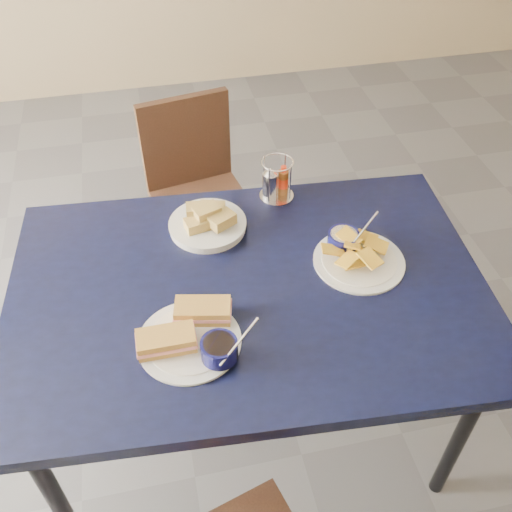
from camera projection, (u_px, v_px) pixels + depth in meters
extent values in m
plane|color=#4A4A4F|center=(280.00, 380.00, 2.21)|extent=(6.00, 6.00, 0.00)
cube|color=black|center=(248.00, 291.00, 1.56)|extent=(1.36, 0.96, 0.04)
cylinder|color=black|center=(462.00, 433.00, 1.66)|extent=(0.04, 0.04, 0.71)
cylinder|color=black|center=(71.00, 318.00, 1.97)|extent=(0.04, 0.04, 0.71)
cylinder|color=black|center=(376.00, 269.00, 2.15)|extent=(0.04, 0.04, 0.71)
cube|color=black|center=(202.00, 204.00, 2.38)|extent=(0.43, 0.42, 0.04)
cylinder|color=black|center=(175.00, 267.00, 2.40)|extent=(0.03, 0.03, 0.37)
cylinder|color=black|center=(245.00, 256.00, 2.45)|extent=(0.03, 0.03, 0.37)
cylinder|color=black|center=(167.00, 224.00, 2.60)|extent=(0.03, 0.03, 0.37)
cylinder|color=black|center=(233.00, 215.00, 2.65)|extent=(0.03, 0.03, 0.37)
cube|color=black|center=(193.00, 140.00, 2.35)|extent=(0.37, 0.10, 0.39)
cylinder|color=white|center=(189.00, 341.00, 1.41)|extent=(0.26, 0.26, 0.01)
cylinder|color=white|center=(189.00, 340.00, 1.40)|extent=(0.21, 0.21, 0.00)
cube|color=#C69547|center=(166.00, 341.00, 1.37)|extent=(0.14, 0.07, 0.04)
cube|color=pink|center=(166.00, 342.00, 1.37)|extent=(0.15, 0.08, 0.01)
cube|color=#C69547|center=(203.00, 311.00, 1.44)|extent=(0.15, 0.10, 0.04)
cube|color=pink|center=(203.00, 312.00, 1.44)|extent=(0.16, 0.10, 0.01)
cylinder|color=#090932|center=(219.00, 349.00, 1.35)|extent=(0.09, 0.09, 0.05)
cylinder|color=black|center=(219.00, 345.00, 1.34)|extent=(0.08, 0.08, 0.01)
cylinder|color=silver|center=(239.00, 342.00, 1.31)|extent=(0.11, 0.07, 0.08)
cylinder|color=white|center=(359.00, 261.00, 1.61)|extent=(0.26, 0.26, 0.01)
cylinder|color=white|center=(359.00, 260.00, 1.61)|extent=(0.21, 0.21, 0.00)
cube|color=gold|center=(352.00, 252.00, 1.62)|extent=(0.08, 0.06, 0.02)
cube|color=gold|center=(354.00, 241.00, 1.65)|extent=(0.05, 0.07, 0.03)
cube|color=gold|center=(354.00, 263.00, 1.58)|extent=(0.07, 0.05, 0.02)
cube|color=gold|center=(365.00, 239.00, 1.64)|extent=(0.08, 0.08, 0.02)
cube|color=gold|center=(376.00, 247.00, 1.61)|extent=(0.08, 0.07, 0.03)
cube|color=gold|center=(333.00, 252.00, 1.59)|extent=(0.07, 0.06, 0.02)
cube|color=gold|center=(348.00, 261.00, 1.55)|extent=(0.08, 0.07, 0.02)
cube|color=gold|center=(352.00, 245.00, 1.59)|extent=(0.07, 0.08, 0.03)
cube|color=gold|center=(348.00, 241.00, 1.60)|extent=(0.07, 0.08, 0.03)
cube|color=gold|center=(370.00, 260.00, 1.54)|extent=(0.07, 0.08, 0.02)
cylinder|color=#090932|center=(343.00, 240.00, 1.62)|extent=(0.09, 0.09, 0.05)
cylinder|color=beige|center=(344.00, 236.00, 1.61)|extent=(0.08, 0.08, 0.01)
cylinder|color=silver|center=(362.00, 231.00, 1.59)|extent=(0.11, 0.07, 0.08)
cylinder|color=white|center=(208.00, 226.00, 1.71)|extent=(0.23, 0.23, 0.02)
cylinder|color=white|center=(208.00, 223.00, 1.70)|extent=(0.19, 0.19, 0.00)
cube|color=tan|center=(198.00, 224.00, 1.67)|extent=(0.08, 0.06, 0.03)
cube|color=tan|center=(212.00, 210.00, 1.71)|extent=(0.09, 0.07, 0.03)
cube|color=tan|center=(222.00, 220.00, 1.67)|extent=(0.09, 0.08, 0.03)
cube|color=tan|center=(199.00, 210.00, 1.69)|extent=(0.08, 0.06, 0.03)
cube|color=tan|center=(207.00, 212.00, 1.67)|extent=(0.09, 0.07, 0.03)
cylinder|color=silver|center=(276.00, 196.00, 1.83)|extent=(0.11, 0.11, 0.01)
cylinder|color=silver|center=(285.00, 171.00, 1.81)|extent=(0.01, 0.01, 0.13)
cylinder|color=silver|center=(264.00, 173.00, 1.80)|extent=(0.00, 0.01, 0.13)
cylinder|color=silver|center=(269.00, 186.00, 1.75)|extent=(0.00, 0.01, 0.13)
cylinder|color=silver|center=(290.00, 183.00, 1.76)|extent=(0.01, 0.01, 0.13)
torus|color=silver|center=(277.00, 162.00, 1.74)|extent=(0.10, 0.10, 0.00)
cylinder|color=silver|center=(270.00, 185.00, 1.79)|extent=(0.05, 0.05, 0.08)
cone|color=silver|center=(270.00, 171.00, 1.75)|extent=(0.04, 0.04, 0.02)
cylinder|color=brown|center=(283.00, 182.00, 1.80)|extent=(0.03, 0.03, 0.08)
cylinder|color=red|center=(283.00, 182.00, 1.80)|extent=(0.03, 0.03, 0.03)
cylinder|color=red|center=(284.00, 169.00, 1.77)|extent=(0.02, 0.02, 0.02)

